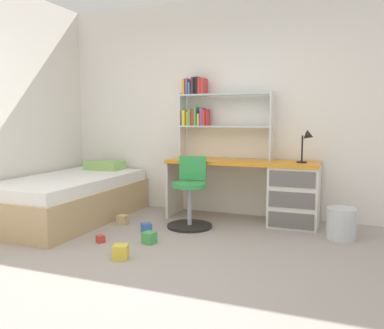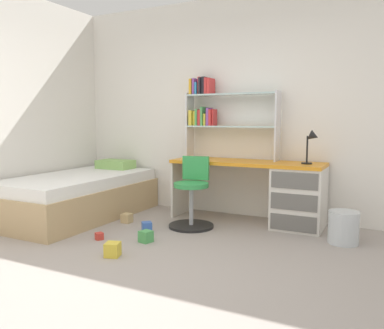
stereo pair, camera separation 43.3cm
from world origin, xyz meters
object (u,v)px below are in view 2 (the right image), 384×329
object	(u,v)px
desk	(285,192)
desk_lamp	(312,142)
swivel_chair	(192,199)
toy_block_blue_0	(147,227)
toy_block_green_3	(146,236)
toy_block_yellow_4	(113,250)
toy_block_red_1	(99,236)
waste_bin	(344,227)
toy_block_natural_2	(127,218)
bookshelf_hutch	(217,110)
bed_platform	(79,196)

from	to	relation	value
desk	desk_lamp	size ratio (longest dim) A/B	4.77
swivel_chair	toy_block_blue_0	world-z (taller)	swivel_chair
desk_lamp	toy_block_green_3	size ratio (longest dim) A/B	3.31
swivel_chair	toy_block_yellow_4	distance (m)	1.28
toy_block_red_1	desk	bearing A→B (deg)	41.49
desk_lamp	waste_bin	bearing A→B (deg)	-42.02
swivel_chair	toy_block_natural_2	distance (m)	0.85
toy_block_natural_2	toy_block_green_3	world-z (taller)	toy_block_green_3
toy_block_blue_0	desk	bearing A→B (deg)	34.53
bookshelf_hutch	toy_block_blue_0	xyz separation A→B (m)	(-0.38, -1.07, -1.31)
toy_block_green_3	waste_bin	bearing A→B (deg)	25.82
toy_block_green_3	swivel_chair	bearing A→B (deg)	78.74
desk	toy_block_natural_2	size ratio (longest dim) A/B	16.47
desk_lamp	toy_block_red_1	size ratio (longest dim) A/B	5.24
bed_platform	toy_block_blue_0	bearing A→B (deg)	-8.52
toy_block_blue_0	toy_block_green_3	bearing A→B (deg)	-57.99
swivel_chair	waste_bin	xyz separation A→B (m)	(1.64, 0.12, -0.16)
toy_block_red_1	toy_block_natural_2	distance (m)	0.71
desk	bookshelf_hutch	world-z (taller)	bookshelf_hutch
desk	desk_lamp	world-z (taller)	desk_lamp
bookshelf_hutch	swivel_chair	world-z (taller)	bookshelf_hutch
toy_block_natural_2	waste_bin	bearing A→B (deg)	7.65
toy_block_green_3	bed_platform	bearing A→B (deg)	159.37
desk	toy_block_red_1	size ratio (longest dim) A/B	24.98
toy_block_natural_2	toy_block_yellow_4	xyz separation A→B (m)	(0.60, -1.04, 0.01)
desk_lamp	toy_block_green_3	bearing A→B (deg)	-138.72
desk_lamp	bed_platform	bearing A→B (deg)	-165.55
bookshelf_hutch	swivel_chair	distance (m)	1.23
bed_platform	toy_block_natural_2	distance (m)	0.76
desk	toy_block_green_3	bearing A→B (deg)	-131.49
toy_block_natural_2	toy_block_red_1	bearing A→B (deg)	-77.34
bed_platform	toy_block_natural_2	bearing A→B (deg)	2.16
toy_block_red_1	toy_block_yellow_4	world-z (taller)	toy_block_yellow_4
swivel_chair	desk_lamp	bearing A→B (deg)	21.09
toy_block_natural_2	desk_lamp	bearing A→B (deg)	18.63
bookshelf_hutch	toy_block_yellow_4	world-z (taller)	bookshelf_hutch
toy_block_yellow_4	bed_platform	bearing A→B (deg)	142.89
toy_block_natural_2	toy_block_green_3	size ratio (longest dim) A/B	0.96
desk_lamp	toy_block_blue_0	world-z (taller)	desk_lamp
toy_block_yellow_4	toy_block_red_1	bearing A→B (deg)	142.29
swivel_chair	bed_platform	distance (m)	1.53
waste_bin	toy_block_yellow_4	bearing A→B (deg)	-143.24
waste_bin	toy_block_red_1	size ratio (longest dim) A/B	4.48
swivel_chair	waste_bin	distance (m)	1.66
desk	bed_platform	world-z (taller)	desk
toy_block_blue_0	toy_block_red_1	bearing A→B (deg)	-118.21
waste_bin	toy_block_natural_2	size ratio (longest dim) A/B	2.96
desk_lamp	waste_bin	distance (m)	0.99
desk_lamp	waste_bin	size ratio (longest dim) A/B	1.17
desk_lamp	bookshelf_hutch	bearing A→B (deg)	171.27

